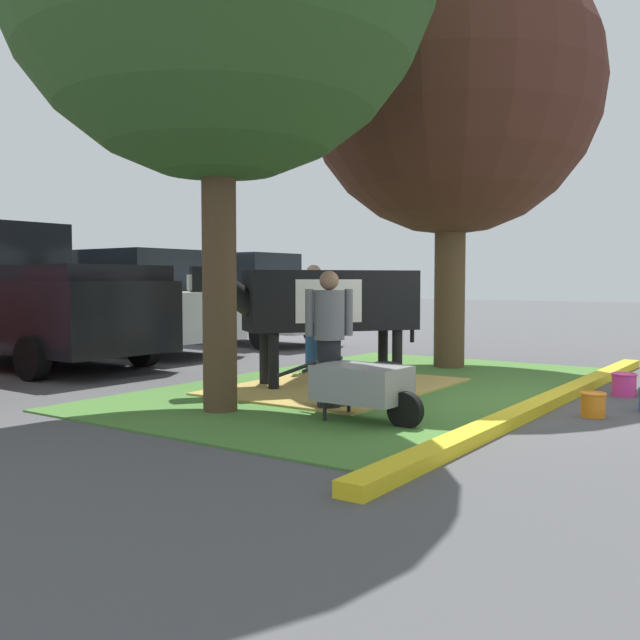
{
  "coord_description": "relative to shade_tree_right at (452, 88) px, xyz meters",
  "views": [
    {
      "loc": [
        -8.01,
        -3.04,
        1.44
      ],
      "look_at": [
        -0.24,
        2.39,
        0.9
      ],
      "focal_mm": 39.81,
      "sensor_mm": 36.0,
      "label": 1
    }
  ],
  "objects": [
    {
      "name": "ground_plane",
      "position": [
        -2.65,
        -1.84,
        -4.5
      ],
      "size": [
        80.0,
        80.0,
        0.0
      ],
      "primitive_type": "plane",
      "color": "#4C4C4F"
    },
    {
      "name": "grass_island",
      "position": [
        -2.51,
        -0.06,
        -4.49
      ],
      "size": [
        7.47,
        4.45,
        0.02
      ],
      "primitive_type": "cube",
      "color": "#477A33",
      "rests_on": "ground"
    },
    {
      "name": "curb_yellow",
      "position": [
        -2.51,
        -2.43,
        -4.44
      ],
      "size": [
        8.67,
        0.24,
        0.12
      ],
      "primitive_type": "cube",
      "color": "yellow",
      "rests_on": "ground"
    },
    {
      "name": "hay_bedding",
      "position": [
        -2.89,
        0.25,
        -4.47
      ],
      "size": [
        3.23,
        2.43,
        0.04
      ],
      "primitive_type": "cube",
      "rotation": [
        0.0,
        0.0,
        0.01
      ],
      "color": "tan",
      "rests_on": "ground"
    },
    {
      "name": "shade_tree_right",
      "position": [
        0.0,
        0.0,
        0.0
      ],
      "size": [
        4.71,
        4.71,
        6.87
      ],
      "color": "brown",
      "rests_on": "ground"
    },
    {
      "name": "cow_holstein",
      "position": [
        -2.86,
        0.52,
        -3.35
      ],
      "size": [
        2.71,
        2.2,
        1.6
      ],
      "color": "black",
      "rests_on": "ground"
    },
    {
      "name": "calf_lying",
      "position": [
        -3.49,
        -0.72,
        -4.26
      ],
      "size": [
        1.33,
        0.65,
        0.48
      ],
      "color": "black",
      "rests_on": "ground"
    },
    {
      "name": "person_handler",
      "position": [
        -4.27,
        -0.53,
        -3.68
      ],
      "size": [
        0.4,
        0.4,
        1.54
      ],
      "color": "black",
      "rests_on": "ground"
    },
    {
      "name": "person_visitor_near",
      "position": [
        -1.75,
        1.47,
        -3.6
      ],
      "size": [
        0.47,
        0.34,
        1.67
      ],
      "color": "#23478C",
      "rests_on": "ground"
    },
    {
      "name": "wheelbarrow",
      "position": [
        -4.63,
        -1.2,
        -4.11
      ],
      "size": [
        0.61,
        1.6,
        0.63
      ],
      "color": "gray",
      "rests_on": "ground"
    },
    {
      "name": "bucket_orange",
      "position": [
        -2.98,
        -3.01,
        -4.36
      ],
      "size": [
        0.27,
        0.27,
        0.26
      ],
      "color": "orange",
      "rests_on": "ground"
    },
    {
      "name": "bucket_pink",
      "position": [
        -1.36,
        -2.97,
        -4.35
      ],
      "size": [
        0.31,
        0.31,
        0.28
      ],
      "color": "#EA3893",
      "rests_on": "ground"
    },
    {
      "name": "pickup_truck_black",
      "position": [
        -3.73,
        6.07,
        -3.38
      ],
      "size": [
        2.32,
        5.45,
        2.42
      ],
      "color": "black",
      "rests_on": "ground"
    },
    {
      "name": "hatchback_white",
      "position": [
        -1.34,
        6.12,
        -3.51
      ],
      "size": [
        2.1,
        4.44,
        2.02
      ],
      "color": "silver",
      "rests_on": "ground"
    },
    {
      "name": "sedan_silver",
      "position": [
        1.47,
        5.77,
        -3.51
      ],
      "size": [
        2.1,
        4.44,
        2.02
      ],
      "color": "silver",
      "rests_on": "ground"
    }
  ]
}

